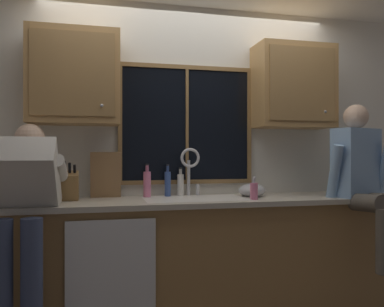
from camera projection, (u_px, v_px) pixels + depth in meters
The scene contains 23 objects.
back_wall at pixel (188, 154), 3.47m from camera, with size 5.63×0.12×2.55m, color silver.
window_glass at pixel (187, 125), 3.40m from camera, with size 1.10×0.02×0.95m, color black.
window_frame_top at pixel (187, 67), 3.39m from camera, with size 1.17×0.02×0.04m, color olive.
window_frame_bottom at pixel (187, 182), 3.39m from camera, with size 1.17×0.02×0.04m, color olive.
window_frame_left at pixel (120, 123), 3.26m from camera, with size 0.04×0.02×0.95m, color olive.
window_frame_right at pixel (249, 126), 3.52m from camera, with size 0.04×0.02×0.95m, color olive.
window_mullion_center at pixel (187, 125), 3.39m from camera, with size 0.02×0.02×0.95m, color olive.
lower_cabinet_run at pixel (198, 259), 3.13m from camera, with size 3.23×0.58×0.88m, color #A07744.
countertop at pixel (198, 201), 3.11m from camera, with size 3.29×0.62×0.04m, color beige.
dishwasher_front at pixel (111, 274), 2.67m from camera, with size 0.60×0.02×0.74m, color white.
upper_cabinet_left at pixel (74, 78), 3.03m from camera, with size 0.68×0.36×0.72m.
upper_cabinet_right at pixel (293, 87), 3.45m from camera, with size 0.68×0.36×0.72m.
sink at pixel (195, 211), 3.12m from camera, with size 0.80×0.46×0.21m.
faucet at pixel (191, 166), 3.29m from camera, with size 0.18×0.09×0.40m.
person_standing at pixel (22, 206), 2.56m from camera, with size 0.53×0.72×1.49m.
person_sitting_on_counter at pixel (364, 175), 3.16m from camera, with size 0.54×0.65×1.26m.
knife_block at pixel (70, 186), 2.97m from camera, with size 0.12×0.18×0.32m.
cutting_board at pixel (106, 175), 3.17m from camera, with size 0.24×0.02×0.37m, color #997047.
mixing_bowl at pixel (252, 190), 3.28m from camera, with size 0.22×0.22×0.11m, color #B7B7BC.
soap_dispenser at pixel (254, 191), 3.05m from camera, with size 0.06×0.07×0.18m.
bottle_green_glass at pixel (181, 184), 3.31m from camera, with size 0.05×0.05×0.24m.
bottle_tall_clear at pixel (168, 183), 3.27m from camera, with size 0.05×0.05×0.27m.
bottle_amber_small at pixel (147, 183), 3.21m from camera, with size 0.06×0.06×0.27m.
Camera 1 is at (-0.76, -3.33, 1.27)m, focal length 36.97 mm.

